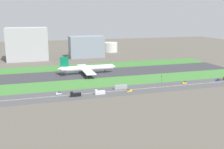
% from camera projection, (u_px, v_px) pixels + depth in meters
% --- Properties ---
extents(ground_plane, '(800.00, 800.00, 0.00)m').
position_uv_depth(ground_plane, '(112.00, 72.00, 298.23)').
color(ground_plane, '#5B564C').
extents(runway, '(280.00, 46.00, 0.10)m').
position_uv_depth(runway, '(112.00, 72.00, 298.22)').
color(runway, '#38383D').
rests_on(runway, ground_plane).
extents(grass_median_north, '(280.00, 36.00, 0.10)m').
position_uv_depth(grass_median_north, '(102.00, 66.00, 336.43)').
color(grass_median_north, '#3D7A33').
rests_on(grass_median_north, ground_plane).
extents(grass_median_south, '(280.00, 36.00, 0.10)m').
position_uv_depth(grass_median_south, '(124.00, 81.00, 260.00)').
color(grass_median_south, '#427F38').
rests_on(grass_median_south, ground_plane).
extents(highway, '(280.00, 28.00, 0.10)m').
position_uv_depth(highway, '(136.00, 89.00, 230.18)').
color(highway, '#4C4C4F').
rests_on(highway, ground_plane).
extents(highway_centerline, '(266.00, 0.50, 0.01)m').
position_uv_depth(highway_centerline, '(136.00, 89.00, 230.17)').
color(highway_centerline, silver).
rests_on(highway_centerline, highway).
extents(airliner, '(65.00, 56.00, 19.70)m').
position_uv_depth(airliner, '(86.00, 68.00, 288.46)').
color(airliner, white).
rests_on(airliner, runway).
extents(car_1, '(4.40, 1.80, 2.00)m').
position_uv_depth(car_1, '(218.00, 80.00, 260.03)').
color(car_1, navy).
rests_on(car_1, highway).
extents(bus_1, '(11.60, 2.50, 3.50)m').
position_uv_depth(bus_1, '(121.00, 87.00, 230.76)').
color(bus_1, '#99999E').
rests_on(bus_1, highway).
extents(car_4, '(4.40, 1.80, 2.00)m').
position_uv_depth(car_4, '(129.00, 91.00, 222.76)').
color(car_4, yellow).
rests_on(car_4, highway).
extents(car_0, '(4.40, 1.80, 2.00)m').
position_uv_depth(car_0, '(185.00, 83.00, 249.25)').
color(car_0, yellow).
rests_on(car_0, highway).
extents(truck_1, '(8.40, 2.50, 4.00)m').
position_uv_depth(truck_1, '(100.00, 92.00, 215.32)').
color(truck_1, silver).
rests_on(truck_1, highway).
extents(car_3, '(4.40, 1.80, 2.00)m').
position_uv_depth(car_3, '(59.00, 93.00, 215.69)').
color(car_3, silver).
rests_on(car_3, highway).
extents(truck_0, '(8.40, 2.50, 4.00)m').
position_uv_depth(truck_0, '(75.00, 94.00, 209.62)').
color(truck_0, black).
rests_on(truck_0, highway).
extents(traffic_light, '(0.36, 0.50, 7.20)m').
position_uv_depth(traffic_light, '(162.00, 79.00, 250.19)').
color(traffic_light, '#4C4C51').
rests_on(traffic_light, highway).
extents(terminal_building, '(55.55, 35.06, 45.71)m').
position_uv_depth(terminal_building, '(27.00, 44.00, 373.60)').
color(terminal_building, '#B2B2B7').
rests_on(terminal_building, ground_plane).
extents(hangar_building, '(51.06, 25.50, 31.89)m').
position_uv_depth(hangar_building, '(86.00, 47.00, 399.52)').
color(hangar_building, gray).
rests_on(hangar_building, ground_plane).
extents(fuel_tank_west, '(20.93, 20.93, 12.30)m').
position_uv_depth(fuel_tank_west, '(76.00, 50.00, 441.19)').
color(fuel_tank_west, silver).
rests_on(fuel_tank_west, ground_plane).
extents(fuel_tank_centre, '(24.19, 24.19, 15.84)m').
position_uv_depth(fuel_tank_centre, '(93.00, 48.00, 449.25)').
color(fuel_tank_centre, silver).
rests_on(fuel_tank_centre, ground_plane).
extents(fuel_tank_east, '(23.21, 23.21, 16.41)m').
position_uv_depth(fuel_tank_east, '(111.00, 47.00, 458.03)').
color(fuel_tank_east, silver).
rests_on(fuel_tank_east, ground_plane).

